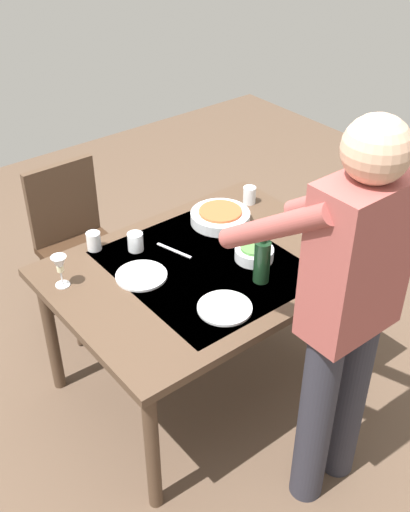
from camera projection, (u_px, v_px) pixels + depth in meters
name	position (u px, v px, depth m)	size (l,w,h in m)	color
ground_plane	(205.00, 379.00, 3.24)	(6.00, 6.00, 0.00)	brown
dining_table	(205.00, 278.00, 2.87)	(1.36, 1.01, 0.73)	#4C3828
chair_near	(75.00, 235.00, 3.41)	(0.40, 0.40, 0.91)	#352114
person_server	(346.00, 306.00, 2.22)	(0.42, 0.61, 1.69)	#2D2D38
wine_bottle	(262.00, 260.00, 2.67)	(0.07, 0.07, 0.30)	black
wine_glass_left	(60.00, 266.00, 2.64)	(0.07, 0.07, 0.15)	white
water_cup_near_left	(135.00, 242.00, 2.91)	(0.07, 0.07, 0.09)	silver
water_cup_near_right	(94.00, 241.00, 2.91)	(0.07, 0.07, 0.09)	silver
water_cup_far_left	(249.00, 195.00, 3.27)	(0.07, 0.07, 0.09)	silver
serving_bowl_pasta	(220.00, 216.00, 3.12)	(0.30, 0.30, 0.07)	silver
side_bowl_salad	(254.00, 253.00, 2.85)	(0.18, 0.18, 0.07)	silver
dinner_plate_near	(141.00, 276.00, 2.75)	(0.23, 0.23, 0.01)	silver
dinner_plate_far	(225.00, 308.00, 2.57)	(0.23, 0.23, 0.01)	silver
table_knife	(174.00, 251.00, 2.92)	(0.01, 0.20, 0.01)	silver
table_fork	(310.00, 240.00, 2.99)	(0.01, 0.18, 0.01)	silver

